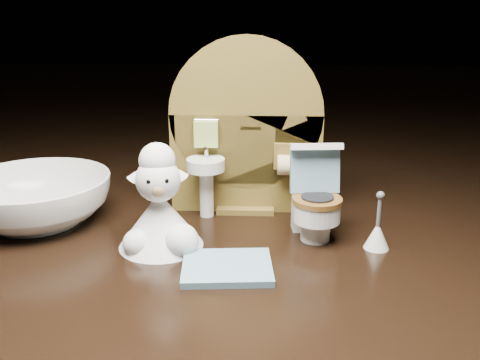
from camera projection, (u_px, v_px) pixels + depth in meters
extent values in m
cube|color=black|center=(243.00, 295.00, 0.43)|extent=(2.50, 2.50, 0.10)
cube|color=brown|center=(246.00, 163.00, 0.47)|extent=(0.13, 0.02, 0.09)
cylinder|color=brown|center=(246.00, 114.00, 0.45)|extent=(0.13, 0.02, 0.13)
cube|color=brown|center=(246.00, 206.00, 0.48)|extent=(0.05, 0.04, 0.01)
cylinder|color=white|center=(207.00, 192.00, 0.46)|extent=(0.01, 0.01, 0.04)
cylinder|color=white|center=(206.00, 165.00, 0.45)|extent=(0.03, 0.03, 0.01)
cylinder|color=silver|center=(206.00, 150.00, 0.45)|extent=(0.00, 0.00, 0.01)
cube|color=#B3C663|center=(206.00, 134.00, 0.45)|extent=(0.02, 0.01, 0.02)
cube|color=brown|center=(288.00, 156.00, 0.45)|extent=(0.02, 0.01, 0.02)
cylinder|color=beige|center=(288.00, 165.00, 0.45)|extent=(0.02, 0.02, 0.02)
cylinder|color=white|center=(315.00, 229.00, 0.41)|extent=(0.02, 0.02, 0.02)
cylinder|color=white|center=(317.00, 211.00, 0.41)|extent=(0.04, 0.04, 0.02)
cylinder|color=brown|center=(317.00, 200.00, 0.40)|extent=(0.04, 0.04, 0.00)
cube|color=white|center=(311.00, 203.00, 0.43)|extent=(0.03, 0.02, 0.05)
cube|color=#6891A5|center=(315.00, 168.00, 0.41)|extent=(0.04, 0.02, 0.04)
cube|color=white|center=(317.00, 146.00, 0.40)|extent=(0.04, 0.01, 0.01)
cylinder|color=#98C731|center=(324.00, 169.00, 0.42)|extent=(0.01, 0.01, 0.01)
cube|color=#6891A5|center=(227.00, 267.00, 0.37)|extent=(0.07, 0.06, 0.00)
cone|color=white|center=(377.00, 235.00, 0.40)|extent=(0.02, 0.02, 0.02)
cylinder|color=#59595B|center=(379.00, 212.00, 0.39)|extent=(0.00, 0.00, 0.02)
sphere|color=#59595B|center=(381.00, 195.00, 0.39)|extent=(0.01, 0.01, 0.01)
cone|color=white|center=(160.00, 219.00, 0.40)|extent=(0.06, 0.06, 0.04)
sphere|color=white|center=(181.00, 241.00, 0.39)|extent=(0.03, 0.03, 0.03)
sphere|color=white|center=(137.00, 243.00, 0.39)|extent=(0.02, 0.02, 0.02)
sphere|color=white|center=(158.00, 180.00, 0.39)|extent=(0.03, 0.03, 0.03)
sphere|color=tan|center=(158.00, 189.00, 0.38)|extent=(0.01, 0.01, 0.01)
sphere|color=white|center=(157.00, 161.00, 0.38)|extent=(0.03, 0.03, 0.03)
cone|color=white|center=(137.00, 174.00, 0.39)|extent=(0.02, 0.01, 0.02)
cone|color=white|center=(178.00, 172.00, 0.39)|extent=(0.02, 0.01, 0.02)
sphere|color=black|center=(149.00, 182.00, 0.37)|extent=(0.00, 0.00, 0.00)
sphere|color=black|center=(166.00, 181.00, 0.37)|extent=(0.00, 0.00, 0.00)
imported|color=white|center=(36.00, 200.00, 0.44)|extent=(0.13, 0.13, 0.04)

